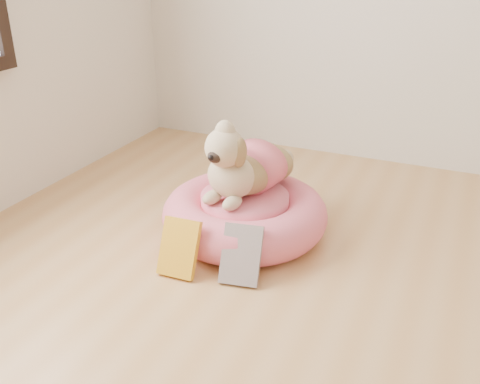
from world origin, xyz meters
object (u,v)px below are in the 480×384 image
at_px(pet_bed, 245,214).
at_px(book_white, 241,255).
at_px(dog, 244,153).
at_px(book_yellow, 179,248).

relative_size(pet_bed, book_white, 3.14).
bearing_deg(pet_bed, dog, 118.92).
distance_m(pet_bed, book_white, 0.35).
bearing_deg(dog, book_white, -58.46).
height_order(book_yellow, book_white, book_yellow).
relative_size(dog, book_yellow, 2.21).
bearing_deg(book_yellow, pet_bed, 72.62).
distance_m(pet_bed, dog, 0.27).
relative_size(book_yellow, book_white, 0.98).
distance_m(pet_bed, book_yellow, 0.40).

